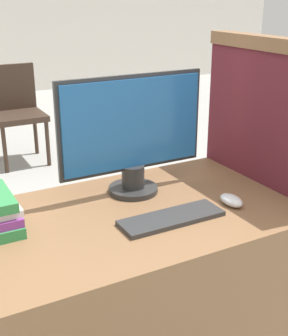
# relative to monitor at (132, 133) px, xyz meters

# --- Properties ---
(desk) EXTENTS (1.18, 0.68, 0.78)m
(desk) POSITION_rel_monitor_xyz_m (-0.12, -0.16, -0.62)
(desk) COLOR brown
(desk) RESTS_ON ground_plane
(carrel_divider) EXTENTS (0.07, 0.69, 1.33)m
(carrel_divider) POSITION_rel_monitor_xyz_m (0.50, -0.16, -0.33)
(carrel_divider) COLOR #5B1E28
(carrel_divider) RESTS_ON ground_plane
(monitor) EXTENTS (0.56, 0.19, 0.44)m
(monitor) POSITION_rel_monitor_xyz_m (0.00, 0.00, 0.00)
(monitor) COLOR #282828
(monitor) RESTS_ON desk
(keyboard) EXTENTS (0.35, 0.12, 0.02)m
(keyboard) POSITION_rel_monitor_xyz_m (0.00, -0.27, -0.22)
(keyboard) COLOR #2D2D2D
(keyboard) RESTS_ON desk
(mouse) EXTENTS (0.06, 0.10, 0.04)m
(mouse) POSITION_rel_monitor_xyz_m (0.25, -0.27, -0.21)
(mouse) COLOR silver
(mouse) RESTS_ON desk
(far_chair) EXTENTS (0.44, 0.44, 0.87)m
(far_chair) POSITION_rel_monitor_xyz_m (0.23, 2.75, -0.51)
(far_chair) COLOR #38281E
(far_chair) RESTS_ON ground_plane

